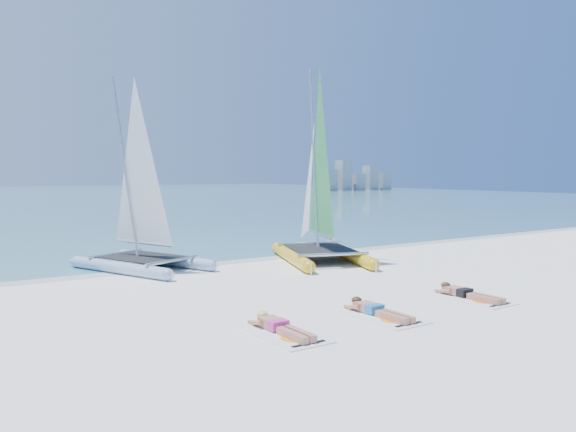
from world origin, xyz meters
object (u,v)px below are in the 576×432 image
Objects in this scene: catamaran_yellow at (316,196)px; sunbather_c at (466,293)px; sunbather_b at (376,310)px; towel_a at (285,334)px; catamaran_blue at (139,209)px; towel_c at (473,299)px; towel_b at (382,317)px; sunbather_a at (279,326)px.

sunbather_c is at bearing -75.01° from catamaran_yellow.
catamaran_yellow reaches higher than sunbather_b.
towel_a is at bearing -178.07° from sunbather_c.
towel_c is (5.15, -8.37, -1.84)m from catamaran_blue.
catamaran_yellow is (5.75, -1.32, 0.32)m from catamaran_blue.
catamaran_yellow is 8.20m from towel_b.
towel_a is 1.00× the size of towel_c.
towel_c is 0.22m from sunbather_c.
sunbather_a is 0.93× the size of towel_b.
sunbather_c is at bearing -0.17° from sunbather_a.
catamaran_blue is at bearing 105.00° from towel_b.
towel_a and towel_c have the same top height.
sunbather_c is (2.90, 0.04, 0.00)m from sunbather_b.
towel_a is at bearing -109.79° from catamaran_yellow.
sunbather_b is at bearing 177.00° from towel_c.
catamaran_blue is 8.34m from sunbather_a.
catamaran_yellow is at bearing 49.44° from sunbather_a.
towel_b is at bearing -5.98° from sunbather_a.
catamaran_yellow is 3.71× the size of towel_a.
towel_b is (2.36, -0.05, 0.00)m from towel_a.
towel_b is (-3.50, -7.09, -2.16)m from catamaran_yellow.
sunbather_b is at bearing -179.22° from sunbather_c.
sunbather_c is (5.26, 0.18, 0.11)m from towel_a.
towel_a is 1.07× the size of sunbather_a.
sunbather_a is at bearing -113.50° from catamaran_blue.
towel_c is at bearing -90.00° from sunbather_c.
sunbather_a is (-0.11, -8.16, -1.73)m from catamaran_blue.
towel_a is at bearing -113.48° from catamaran_blue.
sunbather_a is (-5.86, -6.85, -2.05)m from catamaran_yellow.
sunbather_a reaches higher than towel_a.
catamaran_yellow is 8.00m from sunbather_b.
towel_b is 0.22m from sunbather_b.
sunbather_c is (5.26, -0.02, 0.00)m from sunbather_a.
towel_a is 2.36m from towel_b.
catamaran_yellow is at bearing 63.10° from sunbather_b.
towel_c is at bearing 0.78° from towel_b.
sunbather_a is 2.37m from towel_b.
sunbather_b reaches higher than towel_b.
catamaran_blue is 5.91m from catamaran_yellow.
sunbather_a is at bearing -110.57° from catamaran_yellow.
sunbather_c reaches higher than towel_b.
towel_a is 5.26m from sunbather_c.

